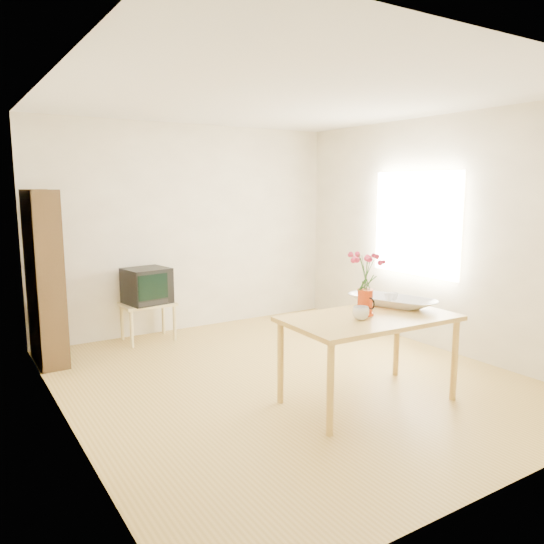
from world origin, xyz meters
TOP-DOWN VIEW (x-y plane):
  - room at (0.03, 0.00)m, footprint 4.50×4.50m
  - table at (0.28, -0.80)m, footprint 1.47×0.87m
  - tv_stand at (-0.70, 1.97)m, footprint 0.60×0.45m
  - bookshelf at (-1.85, 1.75)m, footprint 0.28×0.70m
  - pitcher at (0.27, -0.75)m, footprint 0.15×0.22m
  - flowers at (0.27, -0.75)m, footprint 0.26×0.26m
  - mug at (0.14, -0.85)m, footprint 0.19×0.19m
  - bowl at (0.71, -0.62)m, footprint 0.69×0.69m
  - teacup_a at (0.67, -0.62)m, footprint 0.09×0.09m
  - teacup_b at (0.75, -0.60)m, footprint 0.07×0.07m
  - television at (-0.70, 1.98)m, footprint 0.54×0.52m

SIDE VIEW (x-z plane):
  - tv_stand at x=-0.70m, z-range 0.16..0.62m
  - table at x=0.28m, z-range 0.30..1.05m
  - television at x=-0.70m, z-range 0.46..0.88m
  - mug at x=0.14m, z-range 0.75..0.86m
  - bookshelf at x=-1.85m, z-range -0.06..1.74m
  - pitcher at x=0.27m, z-range 0.74..0.96m
  - teacup_b at x=0.75m, z-range 0.92..0.98m
  - teacup_a at x=0.67m, z-range 0.92..0.98m
  - bowl at x=0.71m, z-range 0.75..1.25m
  - flowers at x=0.27m, z-range 0.96..1.32m
  - room at x=0.03m, z-range -0.95..3.55m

